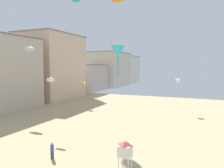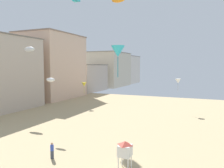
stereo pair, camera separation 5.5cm
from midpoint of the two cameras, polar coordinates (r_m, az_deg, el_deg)
The scene contains 12 objects.
boardwalk_hotel_mid at distance 65.99m, azimuth -15.47°, elevation 4.47°, with size 13.18×17.78×18.25m.
boardwalk_hotel_far at distance 81.73m, azimuth -7.07°, elevation 1.64°, with size 11.05×16.60×9.83m.
boardwalk_hotel_distant at distance 101.27m, azimuth -0.75°, elevation 3.83°, with size 13.80×21.81×15.44m.
boardwalk_hotel_furthest at distance 120.90m, azimuth 3.36°, elevation 3.78°, with size 12.33×16.58×14.73m.
kite_flyer at distance 23.26m, azimuth -15.40°, elevation -16.14°, with size 0.34×0.34×1.64m.
lifeguard_stand at distance 20.12m, azimuth 3.35°, elevation -16.55°, with size 1.10×1.10×2.55m.
kite_white_delta at distance 45.18m, azimuth 16.73°, elevation 0.76°, with size 1.09×1.09×2.48m.
kite_cyan_delta at distance 21.67m, azimuth 1.50°, elevation 8.48°, with size 1.36×1.36×3.10m.
kite_orange_parafoil at distance 21.82m, azimuth 1.63°, elevation 21.10°, with size 1.33×0.37×0.52m.
kite_white_parafoil at distance 42.57m, azimuth -20.81°, elevation 8.45°, with size 2.35×0.65×0.91m.
kite_white_parafoil_2 at distance 30.88m, azimuth -15.78°, elevation 1.06°, with size 1.39×0.38×0.54m.
kite_yellow_delta at distance 49.48m, azimuth -7.37°, elevation -0.09°, with size 1.10×1.10×2.50m.
Camera 1 is at (17.09, -5.71, 9.10)m, focal length 35.11 mm.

